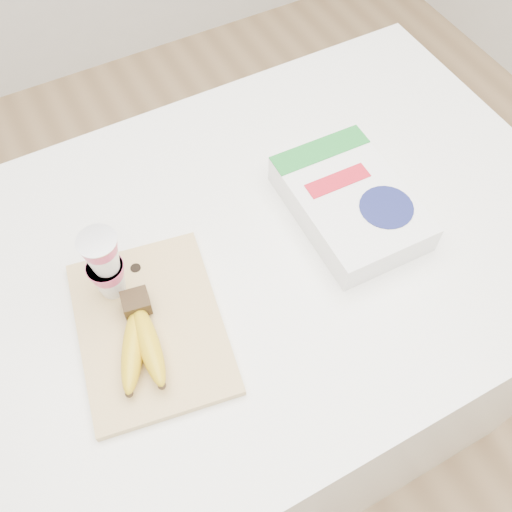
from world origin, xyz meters
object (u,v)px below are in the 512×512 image
Objects in this scene: table at (254,350)px; yogurt_stack at (105,264)px; bananas at (140,341)px; cereal_box at (350,203)px; cutting_board at (151,327)px.

yogurt_stack is at bearing 174.83° from table.
bananas is (-0.28, -0.11, 0.55)m from table.
table is 4.29× the size of cereal_box.
cereal_box reaches higher than table.
cereal_box is at bearing 16.46° from cutting_board.
table is 8.49× the size of yogurt_stack.
yogurt_stack is at bearing 90.79° from bananas.
cutting_board is 1.09× the size of cereal_box.
table is 0.62m from bananas.
bananas is at bearing -120.10° from cutting_board.
yogurt_stack reaches higher than bananas.
cutting_board is at bearing -163.63° from table.
table is 6.87× the size of bananas.
cutting_board is 0.14m from yogurt_stack.
yogurt_stack is at bearing 116.40° from cutting_board.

